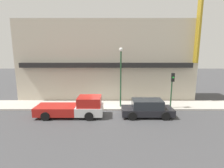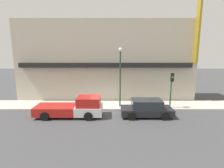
{
  "view_description": "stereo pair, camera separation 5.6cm",
  "coord_description": "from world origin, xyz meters",
  "px_view_note": "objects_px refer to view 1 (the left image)",
  "views": [
    {
      "loc": [
        0.63,
        -15.84,
        5.6
      ],
      "look_at": [
        0.66,
        1.2,
        2.35
      ],
      "focal_mm": 28.0,
      "sensor_mm": 36.0,
      "label": 1
    },
    {
      "loc": [
        0.68,
        -15.84,
        5.6
      ],
      "look_at": [
        0.66,
        1.2,
        2.35
      ],
      "focal_mm": 28.0,
      "sensor_mm": 36.0,
      "label": 2
    }
  ],
  "objects_px": {
    "pickup_truck": "(74,108)",
    "fire_hydrant": "(88,104)",
    "parked_car": "(147,108)",
    "traffic_light": "(172,84)",
    "street_lamp": "(121,71)"
  },
  "relations": [
    {
      "from": "fire_hydrant",
      "to": "traffic_light",
      "type": "xyz_separation_m",
      "value": [
        7.93,
        -0.19,
        2.05
      ]
    },
    {
      "from": "street_lamp",
      "to": "parked_car",
      "type": "bearing_deg",
      "value": -46.27
    },
    {
      "from": "traffic_light",
      "to": "pickup_truck",
      "type": "bearing_deg",
      "value": -169.11
    },
    {
      "from": "street_lamp",
      "to": "traffic_light",
      "type": "distance_m",
      "value": 5.0
    },
    {
      "from": "pickup_truck",
      "to": "street_lamp",
      "type": "bearing_deg",
      "value": 28.86
    },
    {
      "from": "pickup_truck",
      "to": "street_lamp",
      "type": "distance_m",
      "value": 5.53
    },
    {
      "from": "pickup_truck",
      "to": "parked_car",
      "type": "bearing_deg",
      "value": -0.39
    },
    {
      "from": "parked_car",
      "to": "fire_hydrant",
      "type": "bearing_deg",
      "value": 162.47
    },
    {
      "from": "pickup_truck",
      "to": "street_lamp",
      "type": "relative_size",
      "value": 1.0
    },
    {
      "from": "pickup_truck",
      "to": "fire_hydrant",
      "type": "relative_size",
      "value": 9.09
    },
    {
      "from": "parked_car",
      "to": "traffic_light",
      "type": "height_order",
      "value": "traffic_light"
    },
    {
      "from": "traffic_light",
      "to": "parked_car",
      "type": "bearing_deg",
      "value": -146.99
    },
    {
      "from": "traffic_light",
      "to": "fire_hydrant",
      "type": "bearing_deg",
      "value": 178.66
    },
    {
      "from": "fire_hydrant",
      "to": "street_lamp",
      "type": "xyz_separation_m",
      "value": [
        3.11,
        0.39,
        3.26
      ]
    },
    {
      "from": "fire_hydrant",
      "to": "traffic_light",
      "type": "distance_m",
      "value": 8.19
    }
  ]
}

